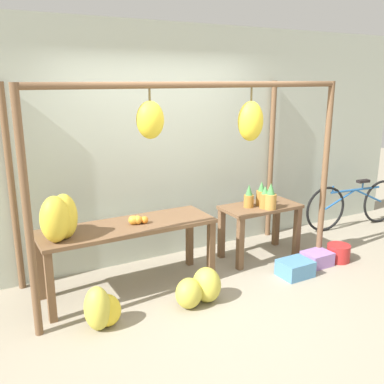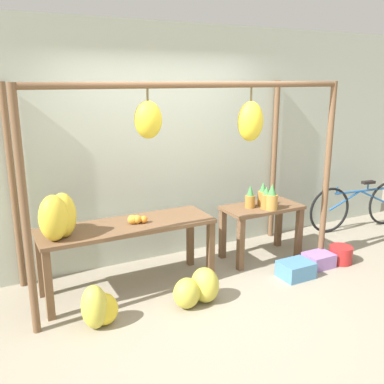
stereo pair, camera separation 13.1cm
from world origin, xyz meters
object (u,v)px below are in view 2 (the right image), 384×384
Objects in this scene: banana_pile_on_table at (57,216)px; orange_pile at (136,219)px; pineapple_cluster at (264,198)px; banana_pile_ground_right at (197,288)px; blue_bucket at (341,254)px; parked_bicycle at (359,205)px; fruit_crate_purple at (319,260)px; fruit_crate_white at (296,270)px; banana_pile_ground_left at (98,308)px.

banana_pile_on_table reaches higher than orange_pile.
pineapple_cluster is at bearing -0.20° from orange_pile.
blue_bucket is (2.02, 0.08, -0.06)m from banana_pile_ground_right.
banana_pile_on_table is at bearing -176.12° from parked_bicycle.
orange_pile reaches higher than banana_pile_ground_right.
fruit_crate_white is at bearing -167.65° from fruit_crate_purple.
banana_pile_ground_right is at bearing -179.32° from fruit_crate_white.
banana_pile_on_table is 1.35× the size of banana_pile_ground_left.
orange_pile is at bearing 1.37° from banana_pile_on_table.
pineapple_cluster is 0.55× the size of banana_pile_ground_right.
blue_bucket is at bearing -12.16° from orange_pile.
banana_pile_ground_left reaches higher than fruit_crate_purple.
pineapple_cluster is 0.98m from fruit_crate_purple.
fruit_crate_white is at bearing 0.68° from banana_pile_ground_right.
parked_bicycle reaches higher than fruit_crate_white.
banana_pile_on_table is at bearing -179.69° from pineapple_cluster.
banana_pile_ground_left is 0.24× the size of parked_bicycle.
orange_pile is 0.98m from banana_pile_ground_left.
pineapple_cluster reaches higher than blue_bucket.
pineapple_cluster reaches higher than orange_pile.
parked_bicycle is at bearing 8.19° from pineapple_cluster.
fruit_crate_white is 2.12m from parked_bicycle.
orange_pile is at bearing -175.57° from parked_bicycle.
pineapple_cluster reaches higher than banana_pile_ground_left.
fruit_crate_white is at bearing -19.23° from orange_pile.
banana_pile_ground_right is 1.78× the size of fruit_crate_purple.
banana_pile_ground_left is at bearing -166.33° from pineapple_cluster.
blue_bucket is at bearing -6.05° from fruit_crate_purple.
blue_bucket is at bearing -145.62° from parked_bicycle.
banana_pile_ground_right is at bearing -26.10° from banana_pile_on_table.
fruit_crate_purple is at bearing -9.25° from banana_pile_on_table.
orange_pile is 1.89m from fruit_crate_white.
banana_pile_on_table reaches higher than fruit_crate_white.
pineapple_cluster is 1.18m from blue_bucket.
fruit_crate_purple is (-1.49, -0.76, -0.27)m from parked_bicycle.
banana_pile_on_table reaches higher than pineapple_cluster.
parked_bicycle is at bearing 34.38° from blue_bucket.
orange_pile is 2.56m from blue_bucket.
banana_pile_on_table is 1.52m from banana_pile_ground_right.
pineapple_cluster is at bearing 95.01° from fruit_crate_white.
orange_pile reaches higher than parked_bicycle.
banana_pile_ground_right reaches higher than blue_bucket.
fruit_crate_purple is at bearing -45.03° from pineapple_cluster.
fruit_crate_white is (0.05, -0.58, -0.70)m from pineapple_cluster.
orange_pile is 0.73× the size of blue_bucket.
parked_bicycle is at bearing 27.20° from fruit_crate_purple.
pineapple_cluster reaches higher than fruit_crate_purple.
parked_bicycle is (1.97, 0.28, -0.44)m from pineapple_cluster.
fruit_crate_purple is at bearing 3.68° from banana_pile_ground_right.
banana_pile_ground_right is 0.33× the size of parked_bicycle.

